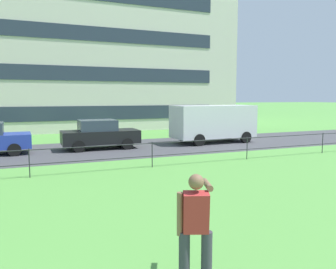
% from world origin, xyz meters
% --- Properties ---
extents(street_strip, '(80.00, 6.65, 0.01)m').
position_xyz_m(street_strip, '(0.00, 18.25, 0.00)').
color(street_strip, '#424247').
rests_on(street_strip, ground).
extents(park_fence, '(35.51, 0.04, 1.00)m').
position_xyz_m(park_fence, '(0.00, 13.01, 0.67)').
color(park_fence, '#232328').
rests_on(park_fence, ground).
extents(person_thrower, '(0.71, 0.72, 1.66)m').
position_xyz_m(person_thrower, '(2.19, 4.92, 0.90)').
color(person_thrower, '#383842').
rests_on(person_thrower, ground).
extents(car_black_right, '(4.01, 1.83, 1.54)m').
position_xyz_m(car_black_right, '(3.48, 18.56, 0.78)').
color(car_black_right, black).
rests_on(car_black_right, ground).
extents(panel_van_center, '(5.06, 2.22, 2.24)m').
position_xyz_m(panel_van_center, '(10.31, 18.43, 1.27)').
color(panel_van_center, silver).
rests_on(panel_van_center, ground).
extents(apartment_building_background, '(35.61, 13.03, 18.46)m').
position_xyz_m(apartment_building_background, '(0.04, 33.58, 9.24)').
color(apartment_building_background, beige).
rests_on(apartment_building_background, ground).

